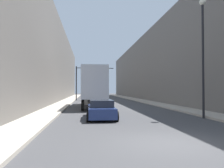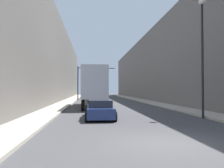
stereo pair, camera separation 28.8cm
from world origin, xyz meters
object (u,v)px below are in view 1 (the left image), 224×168
at_px(semi_truck, 93,86).
at_px(sedan_car, 101,109).
at_px(street_lamp, 203,43).
at_px(traffic_signal_gantry, 87,76).

distance_m(semi_truck, sedan_car, 9.97).
distance_m(semi_truck, street_lamp, 13.24).
xyz_separation_m(traffic_signal_gantry, street_lamp, (8.10, -26.41, 0.70)).
bearing_deg(sedan_car, traffic_signal_gantry, 92.27).
bearing_deg(sedan_car, street_lamp, -6.59).
bearing_deg(street_lamp, sedan_car, 173.41).
height_order(traffic_signal_gantry, street_lamp, street_lamp).
bearing_deg(sedan_car, semi_truck, 91.53).
distance_m(sedan_car, traffic_signal_gantry, 25.91).
bearing_deg(semi_truck, traffic_signal_gantry, 92.74).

